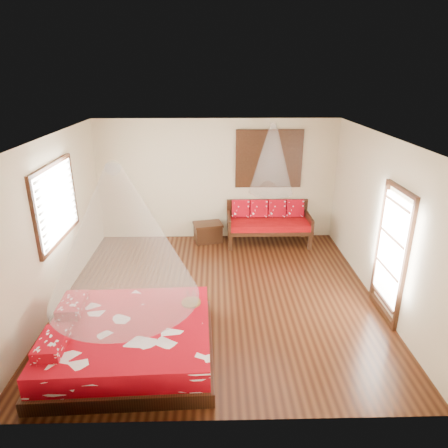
% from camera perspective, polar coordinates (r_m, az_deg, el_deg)
% --- Properties ---
extents(room, '(5.54, 5.54, 2.84)m').
position_cam_1_polar(room, '(6.67, -0.83, 0.22)').
color(room, black).
rests_on(room, ground).
extents(bed, '(2.37, 2.16, 0.65)m').
position_cam_1_polar(bed, '(5.96, -13.47, -15.83)').
color(bed, black).
rests_on(bed, floor).
extents(daybed, '(1.91, 0.85, 0.97)m').
position_cam_1_polar(daybed, '(9.29, 6.36, 0.46)').
color(daybed, black).
rests_on(daybed, floor).
extents(storage_chest, '(0.74, 0.61, 0.45)m').
position_cam_1_polar(storage_chest, '(9.38, -2.31, -1.16)').
color(storage_chest, black).
rests_on(storage_chest, floor).
extents(shutter_panel, '(1.52, 0.06, 1.32)m').
position_cam_1_polar(shutter_panel, '(9.22, 6.44, 9.22)').
color(shutter_panel, black).
rests_on(shutter_panel, wall_back).
extents(window_left, '(0.10, 1.74, 1.34)m').
position_cam_1_polar(window_left, '(7.26, -22.80, 2.80)').
color(window_left, black).
rests_on(window_left, wall_left).
extents(glazed_door, '(0.08, 1.02, 2.16)m').
position_cam_1_polar(glazed_door, '(6.83, 22.73, -4.00)').
color(glazed_door, black).
rests_on(glazed_door, floor).
extents(wine_tray, '(0.29, 0.29, 0.23)m').
position_cam_1_polar(wine_tray, '(6.11, -4.74, -10.71)').
color(wine_tray, brown).
rests_on(wine_tray, bed).
extents(mosquito_net_main, '(1.96, 1.96, 1.80)m').
position_cam_1_polar(mosquito_net_main, '(5.17, -14.70, -1.49)').
color(mosquito_net_main, white).
rests_on(mosquito_net_main, ceiling).
extents(mosquito_net_daybed, '(0.97, 0.97, 1.50)m').
position_cam_1_polar(mosquito_net_daybed, '(8.75, 6.86, 9.23)').
color(mosquito_net_daybed, white).
rests_on(mosquito_net_daybed, ceiling).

